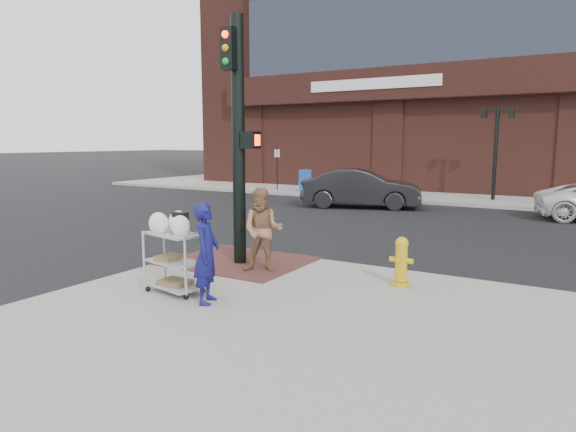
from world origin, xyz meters
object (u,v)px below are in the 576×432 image
Objects in this scene: pedestrian_tan at (263,230)px; fire_hydrant at (401,261)px; lamp_post at (496,143)px; utility_cart at (174,256)px; woman_blue at (207,253)px; sedan_dark at (361,188)px; traffic_signal_pole at (239,134)px.

fire_hydrant is (2.64, 0.40, -0.37)m from pedestrian_tan.
lamp_post reaches higher than utility_cart.
pedestrian_tan reaches higher than woman_blue.
pedestrian_tan is (-1.68, -15.56, -1.65)m from lamp_post.
sedan_dark is (-2.98, 13.24, -0.16)m from woman_blue.
traffic_signal_pole is 5.66× the size of fire_hydrant.
fire_hydrant is (5.30, -10.77, -0.18)m from sedan_dark.
lamp_post is 15.33m from fire_hydrant.
lamp_post is at bearing 80.76° from traffic_signal_pole.
woman_blue is at bearing 174.56° from sedan_dark.
lamp_post is at bearing 82.89° from utility_cart.
utility_cart is at bearing -97.11° from lamp_post.
lamp_post is 2.51× the size of woman_blue.
utility_cart is 1.56× the size of fire_hydrant.
lamp_post is at bearing -27.77° from woman_blue.
sedan_dark is at bearing 99.73° from traffic_signal_pole.
sedan_dark is at bearing 82.17° from pedestrian_tan.
pedestrian_tan is at bearing -14.47° from woman_blue.
woman_blue is 0.97× the size of pedestrian_tan.
woman_blue is 1.16× the size of utility_cart.
woman_blue is 1.80× the size of fire_hydrant.
traffic_signal_pole is 3.64× the size of utility_cart.
sedan_dark reaches higher than fire_hydrant.
lamp_post is at bearing 62.64° from pedestrian_tan.
traffic_signal_pole is 11.18m from sedan_dark.
sedan_dark is at bearing 99.34° from utility_cart.
pedestrian_tan is at bearing -96.16° from lamp_post.
traffic_signal_pole reaches higher than fire_hydrant.
woman_blue reaches higher than sedan_dark.
woman_blue is at bearing -133.22° from fire_hydrant.
pedestrian_tan is at bearing 175.25° from sedan_dark.
woman_blue is 13.57m from sedan_dark.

